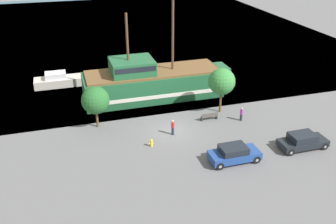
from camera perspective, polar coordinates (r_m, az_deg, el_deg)
The scene contains 12 objects.
ground_plane at distance 38.27m, azimuth 0.61°, elevation -2.92°, with size 160.00×160.00×0.00m, color #5B5B5E.
water_surface at distance 78.76m, azimuth -9.12°, elevation 12.31°, with size 80.00×80.00×0.00m, color #33566B.
pirate_ship at distance 45.30m, azimuth -2.43°, elevation 4.60°, with size 17.83×5.31×11.56m.
moored_boat_dockside at distance 51.07m, azimuth -16.21°, elevation 4.65°, with size 6.54×2.23×1.84m.
parked_car_curb_front at distance 33.72m, azimuth 10.03°, elevation -6.28°, with size 4.51×2.01×1.52m.
parked_car_curb_mid at distance 37.31m, azimuth 19.83°, elevation -4.17°, with size 4.58×1.97×1.51m.
fire_hydrant at distance 35.55m, azimuth -2.55°, elevation -4.67°, with size 0.42×0.25×0.76m.
bench_promenade_east at distance 40.49m, azimuth 6.33°, elevation -0.64°, with size 1.84×0.45×0.85m.
pedestrian_walking_near at distance 40.76m, azimuth 11.13°, elevation -0.31°, with size 0.32×0.32×1.52m.
pedestrian_walking_far at distance 37.28m, azimuth 0.74°, elevation -2.35°, with size 0.32×0.32×1.61m.
tree_row_east at distance 38.45m, azimuth -11.00°, elevation 1.76°, with size 2.85×2.85×4.46m.
tree_row_mideast at distance 41.21m, azimuth 8.19°, elevation 4.61°, with size 2.94×2.94×5.11m.
Camera 1 is at (-9.94, -31.85, 18.74)m, focal length 40.00 mm.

